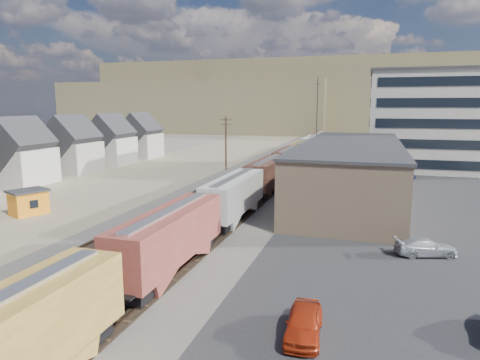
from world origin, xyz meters
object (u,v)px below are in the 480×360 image
(parked_car_red, at_px, (304,323))
(parked_car_blue, at_px, (401,174))
(parked_car_silver, at_px, (426,247))
(utility_pole_north, at_px, (226,142))
(freight_train, at_px, (279,166))
(maintenance_shed, at_px, (28,202))

(parked_car_red, bearing_deg, parked_car_blue, 78.06)
(parked_car_silver, bearing_deg, utility_pole_north, 20.87)
(utility_pole_north, distance_m, parked_car_red, 59.26)
(freight_train, relative_size, parked_car_blue, 23.65)
(parked_car_red, bearing_deg, maintenance_shed, 150.01)
(utility_pole_north, relative_size, parked_car_silver, 2.04)
(maintenance_shed, height_order, parked_car_red, maintenance_shed)
(freight_train, distance_m, parked_car_red, 45.31)
(parked_car_red, bearing_deg, utility_pole_north, 109.37)
(utility_pole_north, bearing_deg, maintenance_shed, -105.35)
(parked_car_silver, bearing_deg, parked_car_red, 136.41)
(parked_car_silver, bearing_deg, freight_train, 15.36)
(parked_car_silver, distance_m, parked_car_blue, 38.77)
(maintenance_shed, height_order, parked_car_silver, maintenance_shed)
(maintenance_shed, bearing_deg, utility_pole_north, 74.65)
(parked_car_blue, bearing_deg, utility_pole_north, 133.01)
(utility_pole_north, relative_size, parked_car_red, 2.18)
(maintenance_shed, bearing_deg, parked_car_silver, -1.92)
(parked_car_blue, bearing_deg, freight_train, 162.03)
(freight_train, relative_size, parked_car_silver, 24.40)
(maintenance_shed, distance_m, parked_car_silver, 40.99)
(parked_car_red, xyz_separation_m, parked_car_silver, (7.60, 15.24, -0.07))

